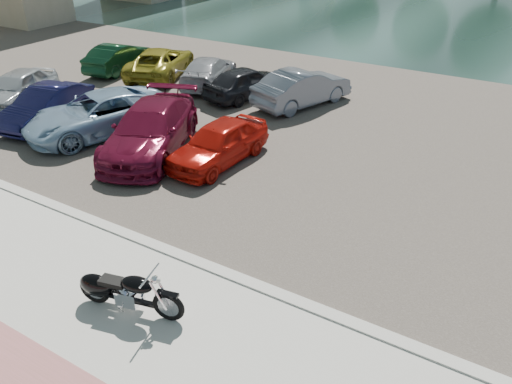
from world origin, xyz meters
TOP-DOWN VIEW (x-y plane):
  - ground at (0.00, 0.00)m, footprint 200.00×200.00m
  - promenade at (0.00, -1.00)m, footprint 60.00×6.00m
  - kerb at (0.00, 2.00)m, footprint 60.00×0.30m
  - parking_lot at (0.00, 11.00)m, footprint 60.00×18.00m
  - river at (0.00, 40.00)m, footprint 120.00×40.00m
  - motorcycle at (-1.31, 0.03)m, footprint 2.30×0.90m
  - car_0 at (-13.59, 6.86)m, footprint 2.80×4.32m
  - car_1 at (-10.87, 6.06)m, footprint 2.13×4.29m
  - car_2 at (-8.44, 6.36)m, footprint 4.16×5.77m
  - car_3 at (-5.87, 6.15)m, footprint 3.95×5.73m
  - car_4 at (-3.47, 6.60)m, footprint 1.82×4.00m
  - car_5 at (-13.49, 12.48)m, footprint 2.01×4.19m
  - car_6 at (-11.14, 12.88)m, footprint 3.74×5.28m
  - car_7 at (-8.41, 12.95)m, footprint 3.02×4.67m
  - car_8 at (-6.02, 12.33)m, footprint 2.47×4.16m
  - car_9 at (-3.55, 12.72)m, footprint 2.88×4.66m

SIDE VIEW (x-z plane):
  - ground at x=0.00m, z-range 0.00..0.00m
  - river at x=0.00m, z-range 0.00..0.00m
  - parking_lot at x=0.00m, z-range 0.00..0.04m
  - promenade at x=0.00m, z-range 0.00..0.10m
  - kerb at x=0.00m, z-range 0.00..0.14m
  - motorcycle at x=-1.31m, z-range 0.04..1.09m
  - car_7 at x=-8.41m, z-range 0.04..1.30m
  - car_5 at x=-13.49m, z-range 0.04..1.36m
  - car_8 at x=-6.02m, z-range 0.04..1.37m
  - car_4 at x=-3.47m, z-range 0.04..1.37m
  - car_6 at x=-11.14m, z-range 0.04..1.38m
  - car_1 at x=-10.87m, z-range 0.04..1.39m
  - car_0 at x=-13.59m, z-range 0.04..1.41m
  - car_9 at x=-3.55m, z-range 0.04..1.49m
  - car_2 at x=-8.44m, z-range 0.04..1.50m
  - car_3 at x=-5.87m, z-range 0.04..1.58m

